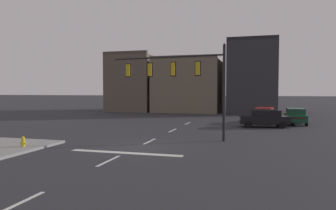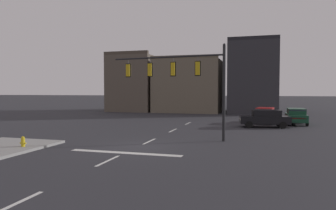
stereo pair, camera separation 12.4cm
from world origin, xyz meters
name	(u,v)px [view 1 (the left image)]	position (x,y,z in m)	size (l,w,h in m)	color
ground_plane	(139,147)	(0.00, 0.00, 0.00)	(400.00, 400.00, 0.00)	#2B2B30
stop_bar_paint	(125,153)	(0.00, -2.00, 0.00)	(6.40, 0.50, 0.01)	silver
lane_centreline	(150,141)	(0.00, 2.00, 0.00)	(0.16, 26.40, 0.01)	silver
signal_mast_near_side	(182,75)	(1.78, 3.77, 4.47)	(8.34, 1.13, 6.48)	black
car_lot_nearside	(265,118)	(7.56, 12.52, 0.86)	(4.61, 2.35, 1.61)	black
car_lot_middle	(295,116)	(10.61, 16.04, 0.86)	(1.96, 4.48, 1.61)	#143D28
car_lot_farside	(264,115)	(7.67, 16.65, 0.86)	(2.43, 4.63, 1.61)	#A81E1E
fire_hydrant	(23,144)	(-6.06, -2.63, 0.33)	(0.40, 0.30, 0.75)	gold
building_row	(195,83)	(-2.78, 32.44, 4.60)	(26.34, 10.31, 10.95)	brown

